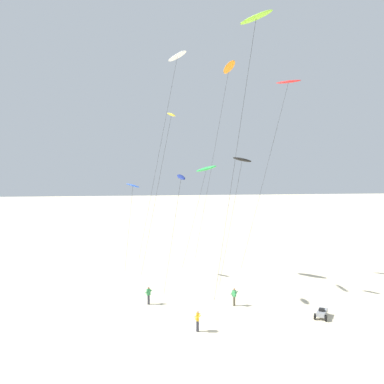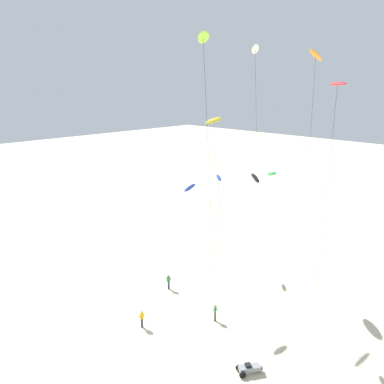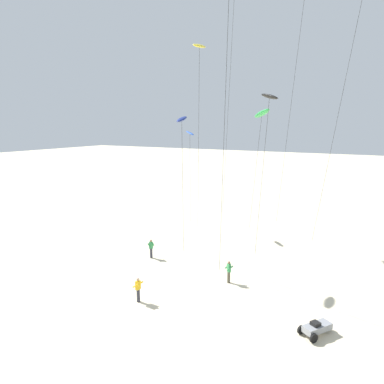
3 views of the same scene
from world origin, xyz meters
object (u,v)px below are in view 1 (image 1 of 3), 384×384
kite_green (206,169)px  kite_white (177,60)px  kite_red (288,84)px  kite_yellow (171,117)px  kite_orange (229,69)px  kite_lime (255,21)px  kite_flyer_nearest (198,320)px  kite_blue (133,187)px  beach_buggy (322,313)px  kite_black (242,161)px  kite_flyer_middle (149,295)px  kite_flyer_furthest (234,296)px  kite_navy (181,179)px

kite_green → kite_white: (-3.30, 0.78, 12.32)m
kite_red → kite_yellow: bearing=-175.4°
kite_red → kite_orange: size_ratio=0.88×
kite_yellow → kite_red: bearing=4.6°
kite_lime → kite_flyer_nearest: bearing=-152.8°
kite_white → kite_green: bearing=-13.3°
kite_blue → kite_orange: bearing=5.2°
kite_lime → beach_buggy: size_ratio=12.61×
kite_black → kite_flyer_nearest: 16.44m
kite_red → kite_orange: 8.17m
kite_blue → kite_flyer_middle: (1.68, -9.97, -9.59)m
kite_lime → kite_flyer_furthest: 24.19m
kite_orange → kite_lime: size_ratio=0.98×
kite_black → kite_orange: (0.33, 8.67, 10.82)m
kite_flyer_nearest → kite_flyer_middle: 7.79m
kite_green → kite_lime: kite_lime is taller
kite_flyer_furthest → beach_buggy: (6.88, -3.75, -0.46)m
kite_green → kite_navy: (-3.62, -8.66, -0.73)m
kite_black → kite_blue: bearing=145.2°
kite_black → kite_flyer_middle: kite_black is taller
kite_navy → beach_buggy: bearing=-24.0°
kite_flyer_nearest → kite_navy: bearing=95.9°
kite_red → kite_blue: 20.54m
kite_white → kite_flyer_furthest: bearing=-67.6°
kite_yellow → kite_blue: 10.16m
kite_white → kite_flyer_furthest: 26.68m
kite_red → kite_orange: kite_orange is taller
kite_green → kite_flyer_furthest: 15.45m
kite_orange → kite_flyer_nearest: kite_orange is taller
kite_navy → kite_blue: kite_navy is taller
kite_red → kite_green: (-8.27, 3.50, -9.10)m
kite_navy → kite_white: (0.32, 9.44, 13.05)m
kite_white → beach_buggy: kite_white is taller
kite_navy → kite_flyer_middle: bearing=-176.4°
kite_lime → kite_white: kite_white is taller
kite_lime → kite_navy: bearing=143.1°
kite_white → kite_blue: bearing=176.2°
kite_navy → kite_flyer_middle: (-3.07, -0.19, -10.89)m
kite_flyer_nearest → kite_red: bearing=47.4°
kite_black → kite_blue: size_ratio=1.27×
kite_red → kite_flyer_nearest: bearing=-132.6°
kite_flyer_furthest → kite_black: bearing=68.2°
kite_lime → kite_flyer_nearest: kite_lime is taller
kite_lime → kite_black: bearing=86.1°
kite_red → kite_yellow: (-12.56, -1.00, -3.70)m
kite_green → kite_lime: bearing=-80.4°
kite_green → kite_white: 12.78m
kite_black → kite_lime: size_ratio=0.55×
kite_navy → kite_lime: bearing=-36.9°
kite_black → kite_white: (-5.94, 7.31, 11.43)m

